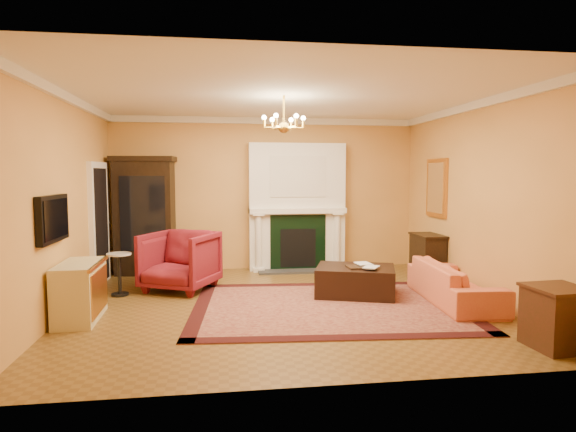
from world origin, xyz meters
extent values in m
cube|color=brown|center=(0.00, 0.00, -0.01)|extent=(6.00, 5.50, 0.02)
cube|color=white|center=(0.00, 0.00, 3.01)|extent=(6.00, 5.50, 0.02)
cube|color=#DD9F4F|center=(0.00, 2.76, 1.50)|extent=(6.00, 0.02, 3.00)
cube|color=#DD9F4F|center=(0.00, -2.76, 1.50)|extent=(6.00, 0.02, 3.00)
cube|color=#DD9F4F|center=(-3.01, 0.00, 1.50)|extent=(0.02, 5.50, 3.00)
cube|color=#DD9F4F|center=(3.01, 0.00, 1.50)|extent=(0.02, 5.50, 3.00)
cube|color=white|center=(0.60, 2.59, 1.25)|extent=(1.90, 0.32, 2.50)
cube|color=silver|center=(0.60, 2.42, 1.85)|extent=(1.10, 0.01, 0.80)
cube|color=black|center=(0.60, 2.42, 0.55)|extent=(1.10, 0.02, 1.10)
cube|color=black|center=(0.60, 2.42, 0.45)|extent=(0.70, 0.02, 0.75)
cube|color=#333333|center=(0.60, 2.30, 0.02)|extent=(1.60, 0.50, 0.04)
cube|color=white|center=(0.60, 2.53, 1.18)|extent=(1.90, 0.44, 0.10)
cylinder|color=white|center=(-0.18, 2.41, 0.59)|extent=(0.14, 0.14, 1.18)
cylinder|color=white|center=(1.38, 2.41, 0.59)|extent=(0.14, 0.14, 1.18)
cube|color=white|center=(0.00, 2.71, 2.94)|extent=(6.00, 0.08, 0.12)
cube|color=white|center=(-2.96, 0.00, 2.94)|extent=(0.08, 5.50, 0.12)
cube|color=white|center=(2.96, 0.00, 2.94)|extent=(0.08, 5.50, 0.12)
cube|color=silver|center=(-2.96, 1.70, 1.05)|extent=(0.08, 1.05, 2.10)
cube|color=black|center=(-2.92, 1.70, 1.02)|extent=(0.02, 0.85, 1.95)
cube|color=black|center=(-2.95, -0.60, 1.35)|extent=(0.08, 0.95, 0.58)
cube|color=black|center=(-2.90, -0.60, 1.35)|extent=(0.01, 0.85, 0.48)
cube|color=gold|center=(2.97, 1.40, 1.65)|extent=(0.05, 0.76, 1.05)
cube|color=white|center=(2.94, 1.40, 1.65)|extent=(0.01, 0.62, 0.90)
cylinder|color=gold|center=(0.00, 0.00, 2.80)|extent=(0.03, 0.03, 0.40)
sphere|color=gold|center=(0.00, 0.00, 2.55)|extent=(0.16, 0.16, 0.16)
sphere|color=#FFE5B2|center=(0.28, 0.00, 2.69)|extent=(0.07, 0.07, 0.07)
sphere|color=#FFE5B2|center=(0.14, 0.24, 2.69)|extent=(0.07, 0.07, 0.07)
sphere|color=#FFE5B2|center=(-0.14, 0.24, 2.69)|extent=(0.07, 0.07, 0.07)
sphere|color=#FFE5B2|center=(-0.28, 0.00, 2.69)|extent=(0.07, 0.07, 0.07)
sphere|color=#FFE5B2|center=(-0.14, -0.24, 2.69)|extent=(0.07, 0.07, 0.07)
sphere|color=#FFE5B2|center=(0.14, -0.24, 2.69)|extent=(0.07, 0.07, 0.07)
cube|color=#4F1114|center=(0.61, -0.22, 0.01)|extent=(4.04, 3.16, 0.02)
cube|color=black|center=(-2.32, 2.49, 1.06)|extent=(1.10, 0.58, 2.13)
imported|color=maroon|center=(-1.57, 1.10, 0.53)|extent=(1.35, 1.32, 1.06)
cylinder|color=black|center=(-2.48, 0.86, 0.02)|extent=(0.26, 0.26, 0.04)
cylinder|color=black|center=(-2.48, 0.86, 0.34)|extent=(0.06, 0.06, 0.60)
cylinder|color=white|center=(-2.48, 0.86, 0.66)|extent=(0.38, 0.38, 0.03)
cube|color=beige|center=(-2.73, -0.37, 0.38)|extent=(0.50, 1.02, 0.75)
imported|color=#D47043|center=(2.51, -0.25, 0.39)|extent=(0.73, 2.03, 0.78)
cube|color=#3E1B11|center=(2.72, -2.18, 0.32)|extent=(0.59, 0.59, 0.65)
cube|color=black|center=(2.78, 1.29, 0.39)|extent=(0.41, 0.71, 0.79)
cube|color=black|center=(1.17, 0.34, 0.24)|extent=(1.40, 1.19, 0.44)
cube|color=black|center=(1.22, 0.24, 0.47)|extent=(0.41, 0.33, 0.03)
imported|color=gray|center=(1.19, 0.33, 0.63)|extent=(0.22, 0.05, 0.29)
imported|color=gray|center=(1.26, 0.14, 0.62)|extent=(0.18, 0.13, 0.27)
cylinder|color=gray|center=(-0.18, 2.53, 1.28)|extent=(0.11, 0.11, 0.09)
cone|color=#0F3819|center=(-0.18, 2.53, 1.50)|extent=(0.17, 0.17, 0.35)
cylinder|color=gray|center=(1.11, 2.53, 1.28)|extent=(0.11, 0.11, 0.09)
cone|color=#0F3819|center=(1.11, 2.53, 1.50)|extent=(0.17, 0.17, 0.35)
camera|label=1|loc=(-0.90, -6.83, 1.90)|focal=30.00mm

